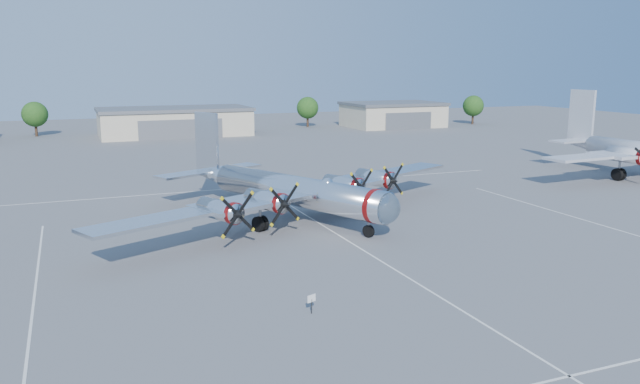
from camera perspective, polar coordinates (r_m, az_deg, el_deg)
name	(u,v)px	position (r m, az deg, el deg)	size (l,w,h in m)	color
ground	(354,245)	(47.36, 3.14, -4.84)	(260.00, 260.00, 0.00)	#575759
parking_lines	(364,251)	(45.85, 4.08, -5.40)	(60.00, 50.08, 0.01)	silver
hangar_center	(175,121)	(125.02, -13.15, 6.31)	(28.60, 14.60, 5.40)	#BDAF96
hangar_east	(393,114)	(140.73, 6.67, 7.07)	(20.60, 14.60, 5.40)	#BDAF96
tree_west	(35,114)	(131.50, -24.63, 6.47)	(4.80, 4.80, 6.64)	#382619
tree_east	(308,108)	(138.53, -1.14, 7.70)	(4.80, 4.80, 6.64)	#382619
tree_far_east	(473,106)	(149.65, 13.84, 7.65)	(4.80, 4.80, 6.64)	#382619
main_bomber_b29	(287,218)	(55.58, -3.01, -2.38)	(39.59, 27.08, 8.76)	silver
twin_engine_east	(637,176)	(86.34, 27.01, 1.35)	(32.06, 23.05, 10.16)	silver
info_placard	(312,300)	(34.39, -0.78, -9.88)	(0.54, 0.25, 1.08)	black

